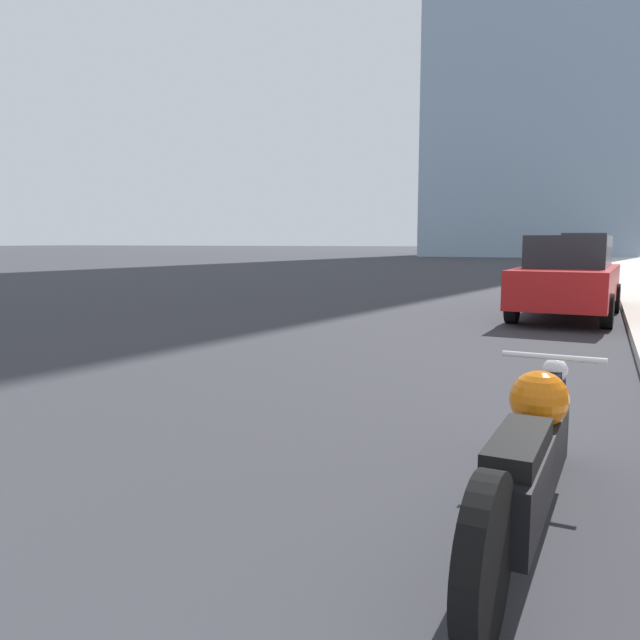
{
  "coord_description": "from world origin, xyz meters",
  "views": [
    {
      "loc": [
        4.36,
        0.69,
        1.48
      ],
      "look_at": [
        1.79,
        6.43,
        0.69
      ],
      "focal_mm": 35.0,
      "sensor_mm": 36.0,
      "label": 1
    }
  ],
  "objects": [
    {
      "name": "parked_car_black",
      "position": [
        3.71,
        38.0,
        0.87
      ],
      "size": [
        2.07,
        4.59,
        1.76
      ],
      "rotation": [
        0.0,
        0.0,
        0.07
      ],
      "color": "black",
      "rests_on": "ground_plane"
    },
    {
      "name": "parked_car_red",
      "position": [
        3.81,
        13.77,
        0.8
      ],
      "size": [
        1.97,
        4.56,
        1.6
      ],
      "rotation": [
        0.0,
        0.0,
        -0.06
      ],
      "color": "red",
      "rests_on": "ground_plane"
    },
    {
      "name": "motorcycle",
      "position": [
        4.09,
        3.94,
        0.39
      ],
      "size": [
        0.62,
        2.68,
        0.78
      ],
      "rotation": [
        0.0,
        0.0,
        -0.05
      ],
      "color": "black",
      "rests_on": "ground_plane"
    },
    {
      "name": "parked_car_white",
      "position": [
        3.75,
        26.94,
        0.89
      ],
      "size": [
        1.98,
        3.96,
        1.81
      ],
      "rotation": [
        0.0,
        0.0,
        0.01
      ],
      "color": "silver",
      "rests_on": "ground_plane"
    },
    {
      "name": "sidewalk",
      "position": [
        6.4,
        40.0,
        0.07
      ],
      "size": [
        3.13,
        240.0,
        0.15
      ],
      "color": "#B2ADA3",
      "rests_on": "ground_plane"
    }
  ]
}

